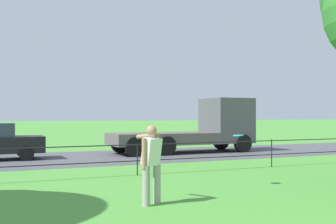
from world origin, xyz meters
name	(u,v)px	position (x,y,z in m)	size (l,w,h in m)	color
street_strip	(29,160)	(0.00, 16.64, 0.00)	(80.00, 6.79, 0.01)	#4C4C51
park_fence	(53,157)	(0.00, 10.60, 0.68)	(36.04, 0.04, 1.00)	black
person_thrower	(151,162)	(1.34, 6.40, 0.89)	(0.48, 0.88, 1.65)	gray
frisbee	(238,135)	(4.22, 7.49, 1.34)	(0.34, 0.34, 0.03)	#2DB2C6
flatbed_truck_right	(202,128)	(8.48, 17.22, 1.22)	(7.31, 2.44, 2.75)	#4C4C51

